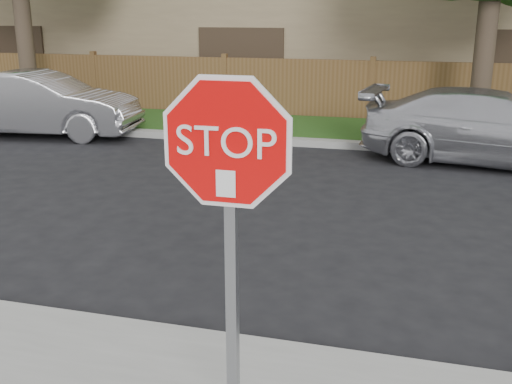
% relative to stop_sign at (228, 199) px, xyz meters
% --- Properties ---
extents(ground, '(90.00, 90.00, 0.00)m').
position_rel_stop_sign_xyz_m(ground, '(-0.22, 1.48, -1.83)').
color(ground, black).
rests_on(ground, ground).
extents(far_curb, '(70.00, 0.30, 0.15)m').
position_rel_stop_sign_xyz_m(far_curb, '(-0.22, 9.63, -1.75)').
color(far_curb, gray).
rests_on(far_curb, ground).
extents(grass_strip, '(70.00, 3.00, 0.12)m').
position_rel_stop_sign_xyz_m(grass_strip, '(-0.22, 11.28, -1.77)').
color(grass_strip, '#1E4714').
rests_on(grass_strip, ground).
extents(fence, '(70.00, 0.12, 1.60)m').
position_rel_stop_sign_xyz_m(fence, '(-0.22, 12.88, -1.03)').
color(fence, brown).
rests_on(fence, ground).
extents(stop_sign, '(1.01, 0.13, 2.55)m').
position_rel_stop_sign_xyz_m(stop_sign, '(0.00, 0.00, 0.00)').
color(stop_sign, gray).
rests_on(stop_sign, sidewalk_near).
extents(sedan_left, '(4.69, 2.12, 1.49)m').
position_rel_stop_sign_xyz_m(sedan_left, '(-7.50, 9.08, -1.08)').
color(sedan_left, '#A9A9AD').
rests_on(sedan_left, ground).
extents(sedan_right, '(5.04, 2.53, 1.40)m').
position_rel_stop_sign_xyz_m(sedan_right, '(2.35, 9.00, -1.13)').
color(sedan_right, silver).
rests_on(sedan_right, ground).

